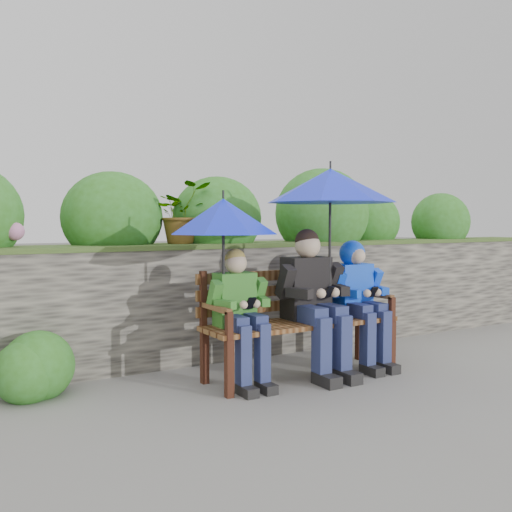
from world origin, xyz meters
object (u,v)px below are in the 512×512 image
park_bench (297,314)px  umbrella_left (223,216)px  boy_left (240,309)px  boy_middle (314,296)px  boy_right (359,292)px  umbrella_right (330,186)px

park_bench → umbrella_left: bearing=-179.3°
boy_left → boy_middle: (0.65, -0.01, 0.06)m
boy_left → boy_middle: 0.66m
boy_left → umbrella_left: bearing=152.2°
park_bench → boy_right: size_ratio=1.52×
boy_middle → umbrella_right: bearing=1.8°
umbrella_right → boy_middle: bearing=-178.2°
umbrella_right → park_bench: bearing=164.2°
boy_left → boy_right: size_ratio=0.96×
park_bench → boy_middle: 0.20m
boy_right → umbrella_left: size_ratio=1.31×
boy_middle → boy_left: bearing=178.7°
boy_middle → boy_right: size_ratio=1.09×
park_bench → umbrella_right: size_ratio=1.55×
boy_right → umbrella_right: size_ratio=1.02×
umbrella_left → umbrella_right: umbrella_right is taller
boy_middle → umbrella_left: (-0.76, 0.07, 0.63)m
boy_middle → boy_right: 0.48m
boy_left → boy_right: boy_right is taller
park_bench → boy_middle: bearing=-37.6°
park_bench → umbrella_right: 1.06m
boy_right → boy_middle: bearing=-177.3°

